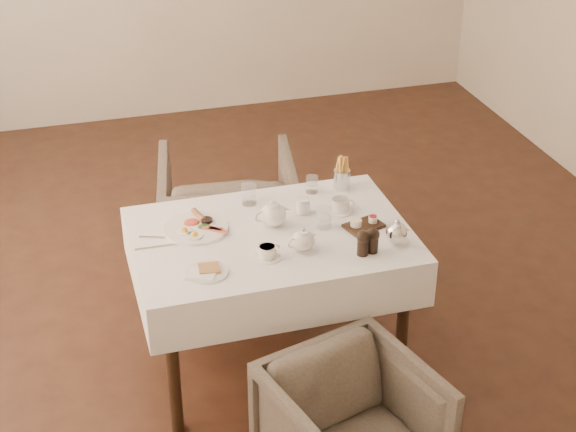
{
  "coord_description": "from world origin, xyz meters",
  "views": [
    {
      "loc": [
        -1.24,
        -4.18,
        2.84
      ],
      "look_at": [
        -0.26,
        -0.79,
        0.82
      ],
      "focal_mm": 55.0,
      "sensor_mm": 36.0,
      "label": 1
    }
  ],
  "objects_px": {
    "armchair_near": "(352,431)",
    "breakfast_plate": "(196,227)",
    "teapot_centre": "(273,213)",
    "armchair_far": "(228,216)",
    "table": "(271,255)"
  },
  "relations": [
    {
      "from": "armchair_near",
      "to": "breakfast_plate",
      "type": "distance_m",
      "value": 1.18
    },
    {
      "from": "armchair_far",
      "to": "teapot_centre",
      "type": "bearing_deg",
      "value": 102.54
    },
    {
      "from": "armchair_far",
      "to": "breakfast_plate",
      "type": "bearing_deg",
      "value": 77.93
    },
    {
      "from": "table",
      "to": "armchair_far",
      "type": "xyz_separation_m",
      "value": [
        -0.01,
        0.91,
        -0.29
      ]
    },
    {
      "from": "armchair_near",
      "to": "breakfast_plate",
      "type": "xyz_separation_m",
      "value": [
        -0.43,
        1.0,
        0.48
      ]
    },
    {
      "from": "table",
      "to": "breakfast_plate",
      "type": "relative_size",
      "value": 4.26
    },
    {
      "from": "table",
      "to": "breakfast_plate",
      "type": "distance_m",
      "value": 0.37
    },
    {
      "from": "armchair_near",
      "to": "breakfast_plate",
      "type": "bearing_deg",
      "value": 97.69
    },
    {
      "from": "armchair_near",
      "to": "teapot_centre",
      "type": "relative_size",
      "value": 3.72
    },
    {
      "from": "armchair_near",
      "to": "teapot_centre",
      "type": "xyz_separation_m",
      "value": [
        -0.08,
        0.93,
        0.53
      ]
    },
    {
      "from": "armchair_far",
      "to": "armchair_near",
      "type": "bearing_deg",
      "value": 103.71
    },
    {
      "from": "table",
      "to": "armchair_near",
      "type": "height_order",
      "value": "table"
    },
    {
      "from": "breakfast_plate",
      "to": "table",
      "type": "bearing_deg",
      "value": -12.78
    },
    {
      "from": "table",
      "to": "armchair_near",
      "type": "xyz_separation_m",
      "value": [
        0.11,
        -0.86,
        -0.35
      ]
    },
    {
      "from": "table",
      "to": "armchair_near",
      "type": "distance_m",
      "value": 0.94
    }
  ]
}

